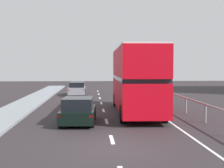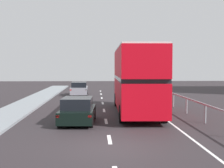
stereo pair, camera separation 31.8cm
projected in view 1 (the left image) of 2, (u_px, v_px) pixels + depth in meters
The scene contains 6 objects.
ground_plane at pixel (114, 148), 13.09m from camera, with size 73.59×120.00×0.10m, color #2B2529.
lane_paint_markings at pixel (140, 114), 22.01m from camera, with size 3.64×46.00×0.01m.
bridge_side_railing at pixel (186, 100), 22.35m from camera, with size 0.10×42.00×1.05m.
double_decker_bus_red at pixel (136, 78), 22.33m from camera, with size 2.82×10.93×4.32m.
hatchback_car_near at pixel (78, 111), 18.48m from camera, with size 1.95×4.25×1.41m.
sedan_car_ahead at pixel (77, 89), 36.62m from camera, with size 1.84×4.61×1.43m.
Camera 1 is at (-0.88, -12.92, 3.06)m, focal length 54.65 mm.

